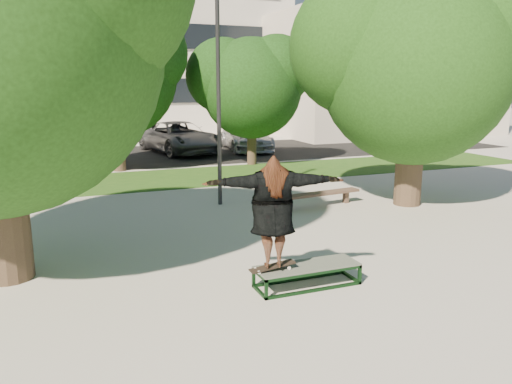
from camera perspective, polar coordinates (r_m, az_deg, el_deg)
name	(u,v)px	position (r m, az deg, el deg)	size (l,w,h in m)	color
ground	(250,266)	(9.61, -0.71, -8.43)	(120.00, 120.00, 0.00)	#A6A199
grass_strip	(183,178)	(18.70, -8.30, 1.65)	(30.00, 4.00, 0.02)	#194714
asphalt_strip	(131,156)	(24.84, -14.07, 3.98)	(40.00, 8.00, 0.01)	black
tree_right	(411,58)	(14.69, 17.35, 14.42)	(6.24, 5.33, 6.51)	#38281E
bg_tree_mid	(112,68)	(20.60, -16.17, 13.46)	(5.76, 4.92, 6.24)	#38281E
bg_tree_right	(250,82)	(21.38, -0.74, 12.45)	(5.04, 4.31, 5.43)	#38281E
lamppost	(219,93)	(14.05, -4.31, 11.19)	(0.25, 0.15, 6.11)	#2D2D30
office_building	(66,20)	(40.66, -20.87, 17.92)	(30.00, 14.12, 16.00)	#B9B3AB
side_building	(376,76)	(37.08, 13.57, 12.78)	(15.00, 10.00, 8.00)	beige
grind_box	(307,275)	(8.68, 5.86, -9.45)	(1.80, 0.60, 0.38)	black
skater_rig	(273,212)	(8.05, 1.93, -2.28)	(2.34, 1.15, 1.92)	white
bench	(319,195)	(14.17, 7.17, -0.32)	(2.68, 0.66, 0.41)	brown
car_silver_a	(11,147)	(24.77, -26.18, 4.60)	(1.55, 3.86, 1.31)	#9E9FA3
car_dark	(34,148)	(23.91, -24.07, 4.66)	(1.48, 4.23, 1.39)	black
car_grey	(179,137)	(25.64, -8.74, 6.20)	(2.59, 5.62, 1.56)	slate
car_silver_b	(246,136)	(26.45, -1.19, 6.43)	(2.08, 5.11, 1.48)	silver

